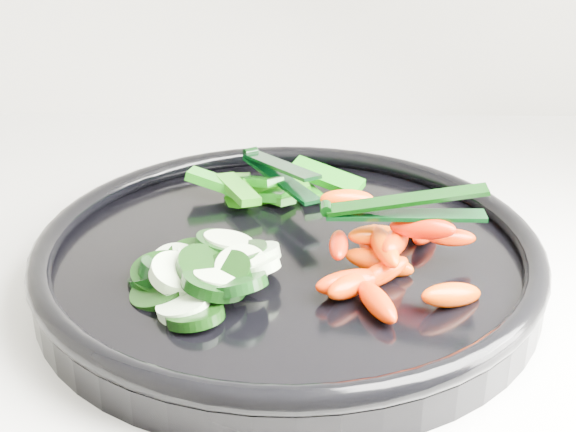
{
  "coord_description": "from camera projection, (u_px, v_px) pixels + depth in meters",
  "views": [
    {
      "loc": [
        -0.45,
        1.09,
        1.24
      ],
      "look_at": [
        -0.46,
        1.61,
        0.99
      ],
      "focal_mm": 50.0,
      "sensor_mm": 36.0,
      "label": 1
    }
  ],
  "objects": [
    {
      "name": "veggie_tray",
      "position": [
        288.0,
        258.0,
        0.6
      ],
      "size": [
        0.48,
        0.48,
        0.04
      ],
      "color": "black",
      "rests_on": "counter"
    },
    {
      "name": "tong_pepper",
      "position": [
        278.0,
        170.0,
        0.67
      ],
      "size": [
        0.07,
        0.11,
        0.02
      ],
      "color": "black",
      "rests_on": "pepper_pile"
    },
    {
      "name": "cucumber_pile",
      "position": [
        197.0,
        272.0,
        0.55
      ],
      "size": [
        0.12,
        0.13,
        0.04
      ],
      "color": "black",
      "rests_on": "veggie_tray"
    },
    {
      "name": "carrot_pile",
      "position": [
        387.0,
        255.0,
        0.56
      ],
      "size": [
        0.12,
        0.15,
        0.05
      ],
      "color": "#F04E00",
      "rests_on": "veggie_tray"
    },
    {
      "name": "tong_carrot",
      "position": [
        401.0,
        207.0,
        0.55
      ],
      "size": [
        0.11,
        0.02,
        0.02
      ],
      "color": "black",
      "rests_on": "carrot_pile"
    },
    {
      "name": "pepper_pile",
      "position": [
        269.0,
        188.0,
        0.68
      ],
      "size": [
        0.15,
        0.08,
        0.03
      ],
      "color": "#0B6509",
      "rests_on": "veggie_tray"
    }
  ]
}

